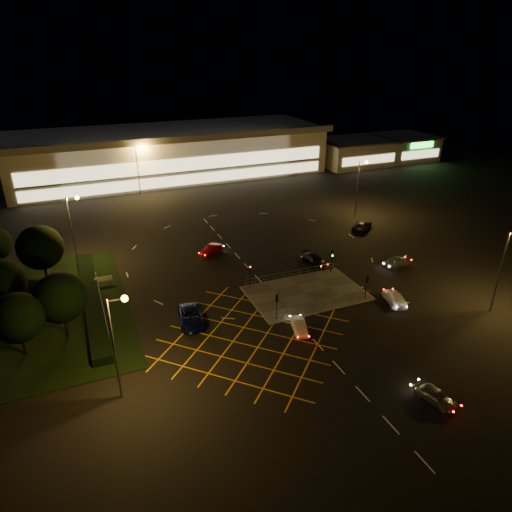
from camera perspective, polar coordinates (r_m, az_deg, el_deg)
name	(u,v)px	position (r m, az deg, el deg)	size (l,w,h in m)	color
ground	(285,289)	(58.56, 3.62, -4.19)	(180.00, 180.00, 0.00)	black
pedestrian_island	(306,293)	(57.83, 6.28, -4.64)	(14.00, 9.00, 0.12)	#4C4944
grass_verge	(48,311)	(59.16, -24.57, -6.28)	(18.00, 30.00, 0.08)	black
hedge	(92,299)	(58.74, -19.83, -5.12)	(2.00, 26.00, 1.00)	black
supermarket	(171,152)	(112.48, -10.63, 12.63)	(72.00, 26.50, 10.50)	beige
retail_unit_a	(353,152)	(123.87, 12.06, 12.62)	(18.80, 14.80, 6.35)	beige
retail_unit_b	(403,147)	(133.45, 17.91, 12.85)	(14.80, 14.80, 6.35)	beige
streetlight_sw	(117,334)	(40.18, -16.95, -9.31)	(1.78, 0.56, 10.03)	slate
streetlight_se	(506,260)	(58.14, 28.74, -0.44)	(1.78, 0.56, 10.03)	slate
streetlight_nw	(73,221)	(67.32, -21.86, 4.11)	(1.78, 0.56, 10.03)	slate
streetlight_ne	(360,180)	(83.99, 12.89, 9.19)	(1.78, 0.56, 10.03)	slate
streetlight_far_left	(139,164)	(97.14, -14.39, 11.13)	(1.78, 0.56, 10.03)	slate
streetlight_far_right	(308,146)	(111.81, 6.57, 13.47)	(1.78, 0.56, 10.03)	slate
signal_sw	(277,302)	(51.18, 2.61, -5.74)	(0.28, 0.30, 3.15)	black
signal_se	(367,282)	(56.77, 13.66, -3.19)	(0.28, 0.30, 3.15)	black
signal_nw	(250,272)	(57.60, -0.77, -2.00)	(0.28, 0.30, 3.15)	black
signal_ne	(332,256)	(62.61, 9.47, -0.06)	(0.28, 0.30, 3.15)	black
tree_a	(17,318)	(50.35, -27.66, -6.86)	(5.04, 5.04, 6.86)	black
tree_b	(1,283)	(57.57, -29.31, -2.94)	(5.40, 5.40, 7.35)	black
tree_c	(40,247)	(64.31, -25.37, 0.97)	(5.76, 5.76, 7.84)	black
tree_e	(60,297)	(51.57, -23.25, -4.79)	(5.40, 5.40, 7.35)	black
car_near_silver	(435,395)	(44.45, 21.50, -15.87)	(1.54, 3.83, 1.30)	silver
car_queue_white	(299,326)	(50.37, 5.42, -8.75)	(1.29, 3.70, 1.22)	silver
car_left_blue	(191,317)	(51.99, -8.17, -7.53)	(2.54, 5.52, 1.53)	#0D1750
car_far_dkgrey	(315,260)	(65.21, 7.33, -0.50)	(1.90, 4.68, 1.36)	black
car_right_silver	(397,261)	(67.26, 17.26, -0.63)	(1.68, 4.19, 1.43)	silver
car_circ_red	(211,250)	(68.36, -5.59, 0.81)	(1.39, 4.00, 1.32)	#A00B1B
car_east_grey	(362,225)	(79.21, 13.11, 3.76)	(2.40, 5.20, 1.45)	black
car_approach_white	(395,298)	(57.76, 16.95, -5.02)	(1.87, 4.60, 1.34)	white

